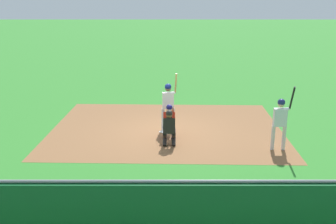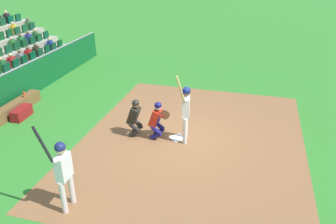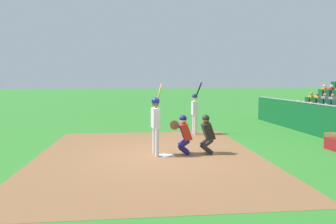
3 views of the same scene
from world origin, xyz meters
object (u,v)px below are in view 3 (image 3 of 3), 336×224
catcher_crouching (184,132)px  batter_at_plate (156,119)px  home_plate_umpire (207,132)px  on_deck_batter (195,109)px  home_plate_marker (164,155)px

catcher_crouching → batter_at_plate: bearing=92.6°
home_plate_umpire → on_deck_batter: (3.75, -0.41, 0.43)m
batter_at_plate → catcher_crouching: batter_at_plate is taller
home_plate_marker → batter_at_plate: batter_at_plate is taller
batter_at_plate → on_deck_batter: bearing=-29.1°
home_plate_umpire → on_deck_batter: 3.80m
home_plate_marker → home_plate_umpire: bearing=-86.2°
home_plate_umpire → home_plate_marker: bearing=93.8°
catcher_crouching → home_plate_umpire: catcher_crouching is taller
batter_at_plate → home_plate_marker: bearing=-104.3°
home_plate_marker → on_deck_batter: size_ratio=0.19×
catcher_crouching → home_plate_marker: bearing=99.6°
batter_at_plate → on_deck_batter: batter_at_plate is taller
home_plate_marker → on_deck_batter: bearing=-25.4°
home_plate_marker → catcher_crouching: 0.97m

